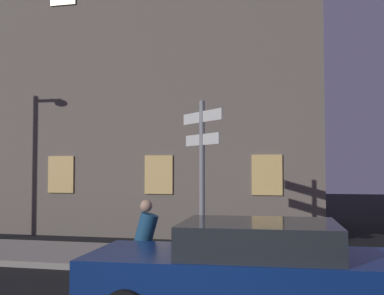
# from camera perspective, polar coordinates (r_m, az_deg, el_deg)

# --- Properties ---
(sidewalk_kerb) EXTENTS (40.00, 2.88, 0.14)m
(sidewalk_kerb) POSITION_cam_1_polar(r_m,az_deg,el_deg) (11.13, 7.85, -13.43)
(sidewalk_kerb) COLOR gray
(sidewalk_kerb) RESTS_ON ground_plane
(signpost) EXTENTS (1.09, 1.09, 3.51)m
(signpost) POSITION_cam_1_polar(r_m,az_deg,el_deg) (10.34, 1.21, -2.23)
(signpost) COLOR gray
(signpost) RESTS_ON sidewalk_kerb
(car_far_oncoming) EXTENTS (4.62, 2.26, 1.42)m
(car_far_oncoming) POSITION_cam_1_polar(r_m,az_deg,el_deg) (6.95, 6.84, -14.16)
(car_far_oncoming) COLOR navy
(car_far_oncoming) RESTS_ON ground_plane
(cyclist) EXTENTS (1.82, 0.35, 1.61)m
(cyclist) POSITION_cam_1_polar(r_m,az_deg,el_deg) (8.76, -5.20, -11.89)
(cyclist) COLOR black
(cyclist) RESTS_ON ground_plane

